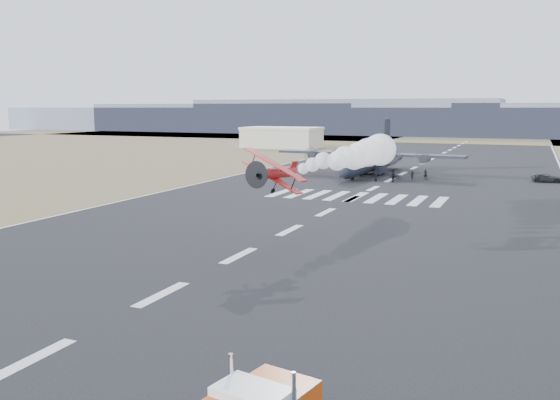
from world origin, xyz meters
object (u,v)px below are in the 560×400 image
Objects in this scene: crew_f at (393,177)px; hangar_left at (282,137)px; transport_aircraft at (371,160)px; crew_h at (393,175)px; crew_d at (341,172)px; crew_g at (425,174)px; crew_b at (355,172)px; aerobatic_biplane at (274,173)px; support_vehicle at (547,178)px; crew_c at (412,175)px; crew_a at (361,174)px; crew_e at (376,177)px.

hangar_left is at bearing 43.34° from crew_f.
crew_h is (5.90, -6.72, -1.92)m from transport_aircraft.
hangar_left is at bearing -168.72° from crew_d.
crew_g is 1.08× the size of crew_h.
crew_f reaches higher than crew_b.
support_vehicle is (24.00, 65.47, -6.54)m from aerobatic_biplane.
transport_aircraft reaches higher than crew_b.
transport_aircraft is 7.24× the size of support_vehicle.
support_vehicle is at bearing 75.38° from crew_b.
hangar_left is 89.07m from crew_g.
crew_d is at bearing 136.21° from crew_c.
hangar_left reaches higher than crew_f.
hangar_left is at bearing -169.84° from crew_b.
aerobatic_biplane is 59.22m from crew_h.
crew_a is (-7.99, 58.69, -6.46)m from aerobatic_biplane.
crew_c is 5.96m from crew_f.
transport_aircraft is 8.19m from crew_d.
transport_aircraft is at bearing -83.49° from crew_a.
crew_e is at bearing 19.44° from crew_g.
transport_aircraft is at bearing -54.37° from hangar_left.
crew_d is 1.12× the size of crew_h.
crew_d reaches higher than support_vehicle.
crew_b reaches higher than crew_c.
crew_g is (11.18, -3.30, -1.85)m from transport_aircraft.
crew_g reaches higher than crew_a.
crew_c is 2.78m from crew_g.
crew_a is at bearing 138.95° from crew_c.
hangar_left is 14.68× the size of crew_h.
support_vehicle is (31.87, -0.09, -2.04)m from transport_aircraft.
crew_d is (-35.87, -6.83, 0.22)m from support_vehicle.
hangar_left reaches higher than crew_b.
crew_g is at bearing -7.17° from crew_c.
crew_d is at bearing -68.70° from crew_b.
crew_f is 1.00× the size of crew_g.
transport_aircraft is 19.80× the size of crew_d.
crew_a reaches higher than crew_c.
support_vehicle is at bearing 45.81° from crew_h.
crew_a is 1.01× the size of crew_c.
crew_g is (57.52, -67.96, -2.51)m from hangar_left.
transport_aircraft reaches higher than crew_h.
crew_d is 11.45m from crew_f.
support_vehicle is 2.84× the size of crew_g.
aerobatic_biplane is 59.58m from crew_a.
crew_h is at bearing -171.04° from crew_a.
aerobatic_biplane is at bearing 154.36° from support_vehicle.
transport_aircraft reaches higher than crew_c.
support_vehicle is at bearing -39.62° from hangar_left.
crew_e is at bearing 20.94° from crew_b.
crew_g reaches higher than crew_e.
crew_f is (-1.07, 54.86, -6.35)m from aerobatic_biplane.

